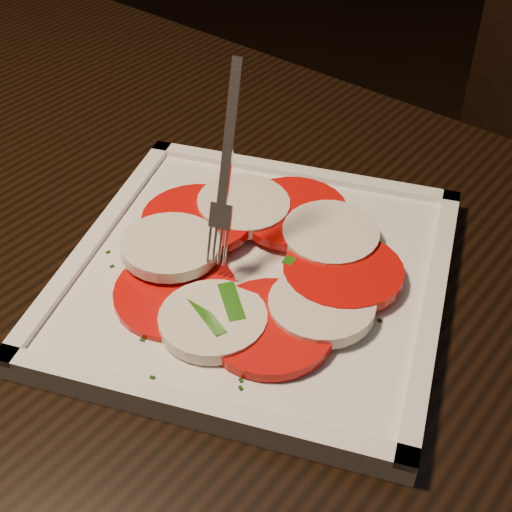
# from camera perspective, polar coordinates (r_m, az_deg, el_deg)

# --- Properties ---
(table) EXTENTS (1.22, 0.83, 0.75)m
(table) POSITION_cam_1_polar(r_m,az_deg,el_deg) (0.67, -9.81, -7.45)
(table) COLOR black
(table) RESTS_ON ground
(plate) EXTENTS (0.39, 0.39, 0.01)m
(plate) POSITION_cam_1_polar(r_m,az_deg,el_deg) (0.58, 0.00, -1.68)
(plate) COLOR white
(plate) RESTS_ON table
(caprese_salad) EXTENTS (0.23, 0.25, 0.03)m
(caprese_salad) POSITION_cam_1_polar(r_m,az_deg,el_deg) (0.57, -0.00, -0.40)
(caprese_salad) COLOR #E30506
(caprese_salad) RESTS_ON plate
(fork) EXTENTS (0.04, 0.07, 0.15)m
(fork) POSITION_cam_1_polar(r_m,az_deg,el_deg) (0.53, -2.09, 7.75)
(fork) COLOR white
(fork) RESTS_ON caprese_salad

